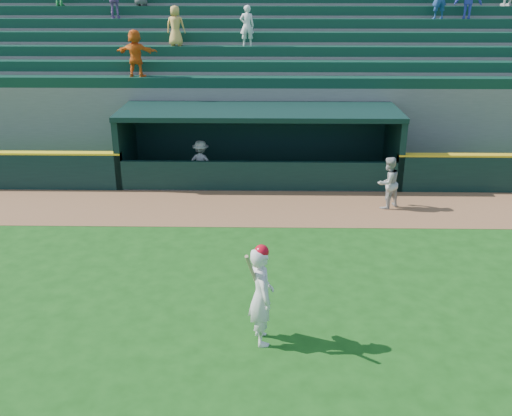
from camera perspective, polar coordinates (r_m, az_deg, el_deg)
The scene contains 7 objects.
ground at distance 12.93m, azimuth -0.13°, elevation -7.98°, with size 120.00×120.00×0.00m, color #164812.
warning_track at distance 17.36m, azimuth 0.20°, elevation 0.01°, with size 40.00×3.00×0.01m, color brown.
dugout_player_front at distance 17.58m, azimuth 13.06°, elevation 2.47°, with size 0.78×0.60×1.60m, color #A8A8A3.
dugout_player_inside at distance 19.36m, azimuth -5.52°, elevation 4.55°, with size 0.98×0.56×1.51m, color #9D9D98.
dugout at distance 19.90m, azimuth 0.34°, elevation 6.92°, with size 9.40×2.80×2.46m.
stands at distance 24.16m, azimuth 0.53°, elevation 12.07°, with size 34.50×6.28×7.58m.
batter_at_plate at distance 10.68m, azimuth 0.53°, elevation -8.64°, with size 0.62×0.87×2.03m.
Camera 1 is at (0.24, -11.26, 6.36)m, focal length 40.00 mm.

